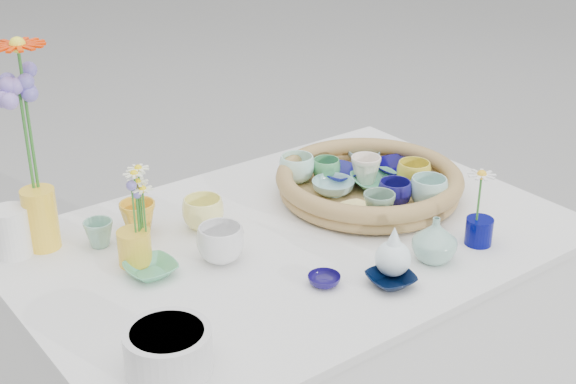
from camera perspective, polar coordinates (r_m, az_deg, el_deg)
wicker_tray at (r=2.04m, az=5.78°, el=0.62°), size 0.47×0.47×0.08m
tray_ceramic_0 at (r=2.10m, az=3.68°, el=1.31°), size 0.12×0.12×0.03m
tray_ceramic_1 at (r=2.15m, az=7.79°, el=1.66°), size 0.14×0.14×0.03m
tray_ceramic_2 at (r=2.07m, az=8.93°, el=1.24°), size 0.11×0.11×0.07m
tray_ceramic_3 at (r=2.06m, az=6.29°, el=0.71°), size 0.16×0.16×0.03m
tray_ceramic_4 at (r=1.88m, az=6.48°, el=-1.07°), size 0.09×0.09×0.07m
tray_ceramic_5 at (r=2.02m, az=3.22°, el=0.36°), size 0.13×0.13×0.03m
tray_ceramic_6 at (r=2.08m, az=0.64°, el=1.67°), size 0.10×0.10×0.07m
tray_ceramic_7 at (r=2.08m, az=5.54°, el=1.58°), size 0.08×0.08×0.07m
tray_ceramic_8 at (r=2.23m, az=5.41°, el=2.69°), size 0.09×0.09×0.03m
tray_ceramic_9 at (r=1.96m, az=7.60°, el=-0.11°), size 0.09×0.09×0.07m
tray_ceramic_10 at (r=1.91m, az=4.80°, el=-1.43°), size 0.09×0.09×0.02m
tray_ceramic_11 at (r=1.97m, az=9.96°, el=0.01°), size 0.12×0.12×0.07m
tray_ceramic_12 at (r=2.09m, az=2.74°, el=1.61°), size 0.09×0.09×0.06m
loose_ceramic_0 at (r=1.89m, az=-10.61°, el=-1.81°), size 0.10×0.10×0.08m
loose_ceramic_1 at (r=1.89m, az=-6.06°, el=-1.52°), size 0.10×0.10×0.08m
loose_ceramic_2 at (r=1.73m, az=-9.73°, el=-5.44°), size 0.11×0.11×0.03m
loose_ceramic_3 at (r=1.75m, az=-4.81°, el=-3.69°), size 0.13×0.13×0.08m
loose_ceramic_4 at (r=1.67m, az=2.58°, el=-6.28°), size 0.07×0.07×0.02m
loose_ceramic_5 at (r=1.85m, az=-13.30°, el=-2.89°), size 0.08×0.08×0.06m
loose_ceramic_6 at (r=1.68m, az=7.32°, el=-6.20°), size 0.11×0.11×0.02m
fluted_bowl at (r=1.43m, az=-8.51°, el=-11.08°), size 0.21×0.21×0.08m
bud_vase_paleblue at (r=1.69m, az=7.51°, el=-4.11°), size 0.09×0.09×0.12m
bud_vase_seafoam at (r=1.77m, az=10.40°, el=-3.34°), size 0.11×0.11×0.10m
bud_vase_cobalt at (r=1.86m, az=13.42°, el=-2.74°), size 0.08×0.08×0.06m
single_daisy at (r=1.82m, az=13.44°, el=-0.39°), size 0.08×0.08×0.13m
tall_vase_yellow at (r=1.86m, az=-17.17°, el=-1.83°), size 0.08×0.08×0.14m
gerbera at (r=1.79m, az=-17.98°, el=4.98°), size 0.14×0.14×0.34m
hydrangea at (r=1.80m, az=-18.08°, el=3.48°), size 0.09×0.09×0.31m
white_pitcher at (r=1.86m, az=-19.06°, el=-2.70°), size 0.13×0.11×0.11m
daisy_cup at (r=1.76m, az=-10.85°, el=-3.90°), size 0.09×0.09×0.08m
daisy_posy at (r=1.71m, az=-10.84°, el=-0.65°), size 0.09×0.09×0.14m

